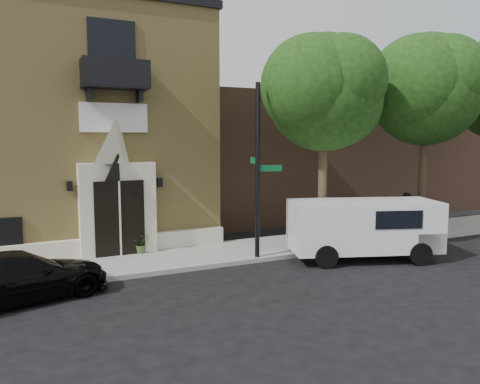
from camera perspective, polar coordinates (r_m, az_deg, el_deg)
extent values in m
plane|color=black|center=(14.88, -8.55, -9.87)|extent=(120.00, 120.00, 0.00)
cube|color=gray|center=(16.53, -6.76, -7.91)|extent=(42.00, 3.00, 0.15)
cube|color=tan|center=(21.70, -22.79, 6.85)|extent=(12.00, 10.00, 9.00)
cube|color=black|center=(22.26, -23.34, 18.90)|extent=(12.20, 10.20, 0.30)
cube|color=beige|center=(17.00, -21.29, -6.61)|extent=(12.00, 0.30, 0.60)
cube|color=beige|center=(16.89, -14.65, -1.97)|extent=(2.60, 0.55, 3.20)
pyramid|color=beige|center=(16.71, -14.89, 6.03)|extent=(2.60, 0.55, 1.50)
cube|color=black|center=(16.65, -14.43, -3.12)|extent=(1.70, 0.06, 2.60)
cube|color=beige|center=(16.61, -14.41, -3.15)|extent=(0.06, 0.04, 2.60)
cube|color=white|center=(16.91, -15.09, 8.74)|extent=(2.30, 0.10, 1.00)
cube|color=black|center=(16.61, -14.94, 12.25)|extent=(2.20, 0.90, 0.10)
cube|color=black|center=(16.24, -14.69, 13.99)|extent=(2.20, 0.06, 0.90)
cube|color=black|center=(16.49, -18.67, 13.75)|extent=(0.06, 0.90, 0.90)
cube|color=black|center=(16.89, -11.38, 13.78)|extent=(0.06, 0.90, 0.90)
cube|color=black|center=(17.18, -15.33, 16.08)|extent=(1.60, 0.08, 2.20)
cube|color=black|center=(16.89, -26.83, -4.52)|extent=(1.10, 0.10, 1.00)
cube|color=orange|center=(16.92, -26.83, -4.50)|extent=(0.85, 0.06, 0.75)
cube|color=black|center=(16.70, -20.05, 0.69)|extent=(0.18, 0.18, 0.32)
cube|color=black|center=(17.27, -9.77, 1.17)|extent=(0.18, 0.18, 0.32)
cube|color=brown|center=(27.84, 9.85, 4.39)|extent=(18.00, 8.00, 6.40)
cylinder|color=#38281C|center=(17.49, 10.00, 0.08)|extent=(0.32, 0.32, 4.20)
sphere|color=#14370F|center=(17.46, 10.24, 11.81)|extent=(4.20, 4.20, 4.20)
sphere|color=#14370F|center=(18.15, 11.74, 10.62)|extent=(3.36, 3.36, 3.36)
sphere|color=#14370F|center=(16.92, 8.68, 12.69)|extent=(3.57, 3.57, 3.57)
sphere|color=#14370F|center=(17.06, 12.24, 13.24)|extent=(3.15, 3.15, 3.15)
cylinder|color=#38281C|center=(20.78, 21.30, 1.05)|extent=(0.32, 0.32, 4.42)
sphere|color=#14370F|center=(20.79, 21.73, 11.49)|extent=(4.50, 4.50, 4.50)
sphere|color=#14370F|center=(21.56, 22.57, 10.46)|extent=(3.60, 3.60, 3.60)
sphere|color=#14370F|center=(20.17, 20.80, 12.27)|extent=(3.82, 3.82, 3.83)
sphere|color=#14370F|center=(20.52, 23.64, 12.61)|extent=(3.38, 3.38, 3.38)
imported|color=black|center=(13.45, -25.28, -9.32)|extent=(4.80, 2.93, 1.30)
cube|color=white|center=(16.74, 14.82, -3.95)|extent=(5.39, 3.52, 1.70)
cube|color=white|center=(17.66, 20.86, -5.28)|extent=(1.60, 2.22, 0.70)
cube|color=black|center=(17.71, 22.12, -2.66)|extent=(0.84, 1.71, 0.70)
cube|color=black|center=(16.09, 18.83, -3.23)|extent=(1.53, 0.56, 0.60)
cylinder|color=black|center=(15.52, 10.46, -7.76)|extent=(0.80, 0.48, 0.76)
cylinder|color=black|center=(17.29, 8.60, -6.25)|extent=(0.80, 0.48, 0.76)
cylinder|color=black|center=(16.72, 21.10, -7.06)|extent=(0.80, 0.48, 0.76)
cylinder|color=black|center=(18.38, 18.34, -5.75)|extent=(0.80, 0.48, 0.76)
cylinder|color=black|center=(15.71, 2.15, 2.53)|extent=(0.16, 0.16, 5.88)
cube|color=#0A542C|center=(15.83, 3.69, 2.91)|extent=(0.82, 0.21, 0.22)
cube|color=#0A542C|center=(16.11, 1.72, 3.86)|extent=(0.21, 0.82, 0.22)
cylinder|color=#A70714|center=(17.42, 7.56, -6.80)|extent=(0.33, 0.33, 0.07)
cylinder|color=#A70714|center=(17.35, 7.57, -5.88)|extent=(0.24, 0.24, 0.50)
sphere|color=#A70714|center=(17.30, 7.58, -4.98)|extent=(0.24, 0.24, 0.24)
cylinder|color=#A70714|center=(17.34, 7.57, -5.74)|extent=(0.41, 0.11, 0.11)
cube|color=#0E351B|center=(19.73, 16.74, -3.85)|extent=(2.00, 1.28, 1.15)
cube|color=black|center=(19.63, 16.80, -2.04)|extent=(2.06, 1.33, 0.13)
imported|color=#476530|center=(17.02, -11.94, -6.16)|extent=(0.64, 0.57, 0.67)
imported|color=black|center=(18.61, 10.85, -3.41)|extent=(0.65, 0.45, 1.72)
imported|color=black|center=(22.03, 19.58, -2.20)|extent=(0.74, 0.89, 1.67)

